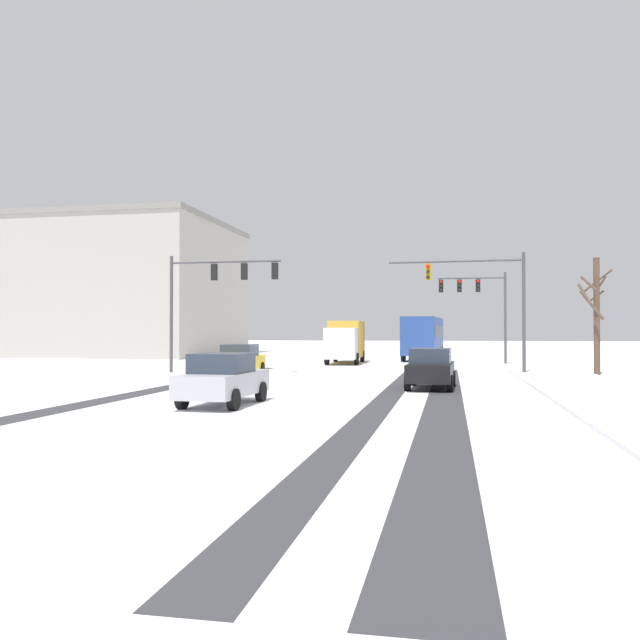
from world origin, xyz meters
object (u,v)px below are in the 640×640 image
traffic_signal_near_right (484,290)px  traffic_signal_far_right (478,297)px  car_yellow_cab_lead (240,360)px  traffic_signal_near_left (215,286)px  bus_oncoming (424,335)px  box_truck_delivery (345,340)px  car_silver_third (223,379)px  office_building_far_left_block (129,289)px  bare_tree_sidewalk_far (596,312)px  car_black_second (431,368)px

traffic_signal_near_right → traffic_signal_far_right: (0.18, 11.88, 0.25)m
traffic_signal_near_right → car_yellow_cab_lead: traffic_signal_near_right is taller
traffic_signal_near_left → traffic_signal_far_right: same height
traffic_signal_near_left → traffic_signal_far_right: size_ratio=1.00×
bus_oncoming → box_truck_delivery: size_ratio=1.48×
traffic_signal_near_left → car_silver_third: (5.79, -14.92, -3.99)m
traffic_signal_near_left → car_yellow_cab_lead: traffic_signal_near_left is taller
bus_oncoming → box_truck_delivery: (-5.25, -7.21, -0.36)m
car_yellow_cab_lead → car_silver_third: (3.73, -13.16, 0.00)m
car_silver_third → office_building_far_left_block: bearing=120.8°
traffic_signal_near_right → traffic_signal_near_left: same height
traffic_signal_near_left → bare_tree_sidewalk_far: traffic_signal_near_left is taller
traffic_signal_far_right → car_yellow_cab_lead: traffic_signal_far_right is taller
car_yellow_cab_lead → bare_tree_sidewalk_far: bearing=12.8°
traffic_signal_far_right → box_truck_delivery: (-9.33, -1.68, -3.11)m
car_silver_third → bare_tree_sidewalk_far: (14.46, 17.28, 2.51)m
car_black_second → traffic_signal_near_left: bearing=147.4°
box_truck_delivery → office_building_far_left_block: office_building_far_left_block is taller
traffic_signal_near_right → traffic_signal_near_left: bearing=-171.9°
bus_oncoming → bare_tree_sidewalk_far: bearing=-60.6°
box_truck_delivery → car_black_second: bearing=-71.6°
car_yellow_cab_lead → office_building_far_left_block: 33.42m
traffic_signal_near_right → traffic_signal_far_right: 11.88m
office_building_far_left_block → car_black_second: bearing=-47.3°
traffic_signal_near_right → bus_oncoming: size_ratio=0.65×
traffic_signal_near_left → box_truck_delivery: 13.75m
traffic_signal_near_right → bare_tree_sidewalk_far: traffic_signal_near_right is taller
traffic_signal_far_right → office_building_far_left_block: (-32.48, 10.62, 1.63)m
car_black_second → bus_oncoming: bearing=92.8°
car_silver_third → bus_oncoming: 34.74m
traffic_signal_near_left → box_truck_delivery: bearing=66.4°
car_black_second → bare_tree_sidewalk_far: bare_tree_sidewalk_far is taller
traffic_signal_near_right → car_yellow_cab_lead: size_ratio=1.74×
bus_oncoming → bare_tree_sidewalk_far: size_ratio=1.80×
car_silver_third → box_truck_delivery: (-0.43, 27.18, 0.82)m
traffic_signal_near_right → bus_oncoming: traffic_signal_near_right is taller
office_building_far_left_block → bus_oncoming: bearing=-10.1°
traffic_signal_far_right → car_yellow_cab_lead: size_ratio=1.56×
bus_oncoming → bare_tree_sidewalk_far: bare_tree_sidewalk_far is taller
traffic_signal_near_right → car_silver_third: traffic_signal_near_right is taller
bus_oncoming → car_silver_third: bearing=-98.0°
traffic_signal_near_right → car_silver_third: size_ratio=1.75×
box_truck_delivery → traffic_signal_far_right: bearing=10.2°
traffic_signal_far_right → box_truck_delivery: bearing=-169.8°
bare_tree_sidewalk_far → traffic_signal_far_right: bearing=115.6°
traffic_signal_near_right → car_silver_third: 19.44m
car_yellow_cab_lead → bus_oncoming: 22.92m
car_yellow_cab_lead → car_silver_third: bearing=-74.2°
car_silver_third → bus_oncoming: bearing=82.0°
bus_oncoming → bare_tree_sidewalk_far: 19.68m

